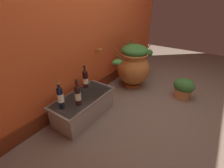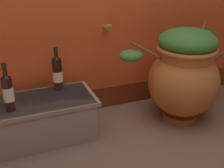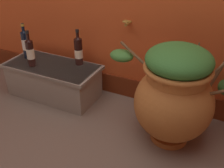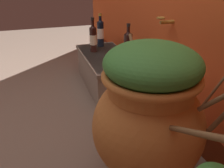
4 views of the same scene
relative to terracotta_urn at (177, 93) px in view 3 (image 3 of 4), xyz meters
The scene contains 5 objects.
terracotta_urn is the anchor object (origin of this frame).
stone_ledge 1.21m from the terracotta_urn, behind, with size 0.88×0.42×0.31m.
wine_bottle_left 1.00m from the terracotta_urn, 165.27° to the left, with size 0.07×0.07×0.33m.
wine_bottle_middle 1.50m from the terracotta_urn, behind, with size 0.07×0.07×0.34m.
wine_bottle_right 1.34m from the terracotta_urn, behind, with size 0.07×0.07×0.33m.
Camera 3 is at (0.87, -0.95, 1.42)m, focal length 43.49 mm.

